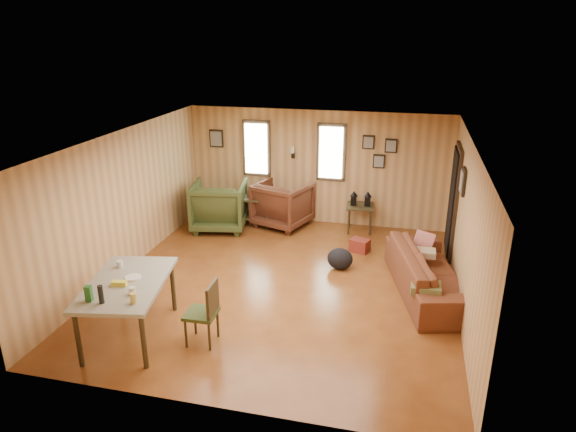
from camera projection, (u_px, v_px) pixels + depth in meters
name	position (u px, v px, depth m)	size (l,w,h in m)	color
room	(296.00, 210.00, 8.23)	(5.54, 6.04, 2.44)	brown
sofa	(430.00, 266.00, 8.02)	(2.39, 0.70, 0.93)	#5F2E1B
recliner_brown	(283.00, 202.00, 10.75)	(1.02, 0.96, 1.05)	#512818
recliner_green	(219.00, 203.00, 10.58)	(1.07, 1.00, 1.10)	#37421E
end_table	(256.00, 205.00, 10.83)	(0.67, 0.62, 0.78)	#382F19
side_table	(360.00, 204.00, 10.44)	(0.58, 0.58, 0.86)	#382F19
cooler	(360.00, 245.00, 9.63)	(0.40, 0.35, 0.24)	maroon
backpack	(340.00, 259.00, 8.90)	(0.47, 0.37, 0.39)	black
sofa_pillows	(425.00, 266.00, 7.92)	(0.41, 1.76, 0.37)	brown
dining_table	(126.00, 287.00, 6.76)	(1.25, 1.76, 1.05)	gray
dining_chair	(206.00, 310.00, 6.71)	(0.41, 0.41, 0.89)	#37421E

